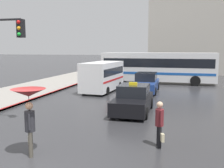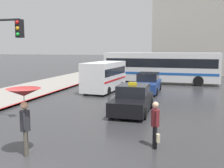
% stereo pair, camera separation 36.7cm
% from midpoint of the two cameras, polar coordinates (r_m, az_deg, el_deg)
% --- Properties ---
extents(taxi, '(1.91, 4.06, 1.67)m').
position_cam_midpoint_polar(taxi, '(14.43, 3.90, -3.49)').
color(taxi, black).
rests_on(taxi, ground_plane).
extents(sedan_red, '(1.91, 4.71, 1.54)m').
position_cam_midpoint_polar(sedan_red, '(21.49, 6.93, 0.16)').
color(sedan_red, navy).
rests_on(sedan_red, ground_plane).
extents(ambulance_van, '(2.41, 5.40, 2.41)m').
position_cam_midpoint_polar(ambulance_van, '(21.52, -2.54, 1.94)').
color(ambulance_van, white).
rests_on(ambulance_van, ground_plane).
extents(city_bus, '(11.44, 2.94, 3.11)m').
position_cam_midpoint_polar(city_bus, '(27.20, 9.52, 3.84)').
color(city_bus, silver).
rests_on(city_bus, ground_plane).
extents(pedestrian_with_umbrella, '(1.09, 1.09, 2.21)m').
position_cam_midpoint_polar(pedestrian_with_umbrella, '(8.75, -18.78, -3.74)').
color(pedestrian_with_umbrella, '#4C473D').
rests_on(pedestrian_with_umbrella, ground_plane).
extents(pedestrian_man, '(0.40, 0.56, 1.64)m').
position_cam_midpoint_polar(pedestrian_man, '(9.41, 9.21, -8.04)').
color(pedestrian_man, black).
rests_on(pedestrian_man, ground_plane).
extents(monument_cross, '(8.17, 0.90, 18.56)m').
position_cam_midpoint_polar(monument_cross, '(42.39, 10.23, 17.06)').
color(monument_cross, white).
rests_on(monument_cross, ground_plane).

